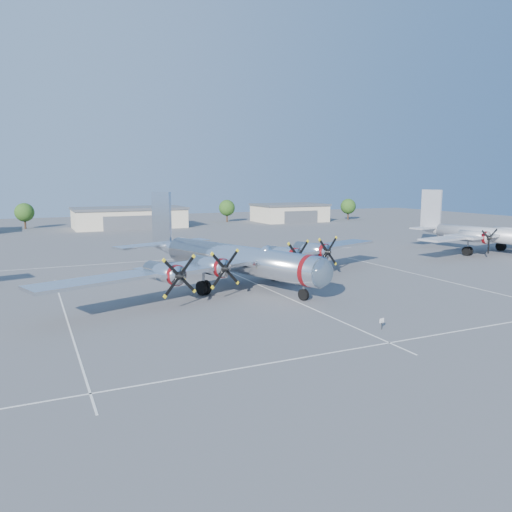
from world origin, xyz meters
name	(u,v)px	position (x,y,z in m)	size (l,w,h in m)	color
ground	(265,288)	(0.00, 0.00, 0.00)	(260.00, 260.00, 0.00)	#505052
parking_lines	(272,291)	(0.00, -1.75, 0.01)	(60.00, 50.08, 0.01)	silver
hangar_center	(129,217)	(0.00, 81.96, 2.71)	(28.60, 14.60, 5.40)	beige
hangar_east	(290,212)	(48.00, 81.96, 2.71)	(20.60, 14.60, 5.40)	beige
tree_west	(24,212)	(-25.00, 90.00, 4.22)	(4.80, 4.80, 6.64)	#382619
tree_east	(227,208)	(30.00, 88.00, 4.22)	(4.80, 4.80, 6.64)	#382619
tree_far_east	(348,206)	(68.00, 80.00, 4.22)	(4.80, 4.80, 6.64)	#382619
main_bomber_b29	(230,284)	(-2.94, 3.48, 0.00)	(48.87, 33.43, 10.81)	white
twin_engine_east	(477,252)	(46.22, 10.64, 0.00)	(33.58, 24.14, 10.64)	#AEAFB3
info_placard	(382,322)	(1.66, -18.99, 0.69)	(0.51, 0.14, 0.97)	black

